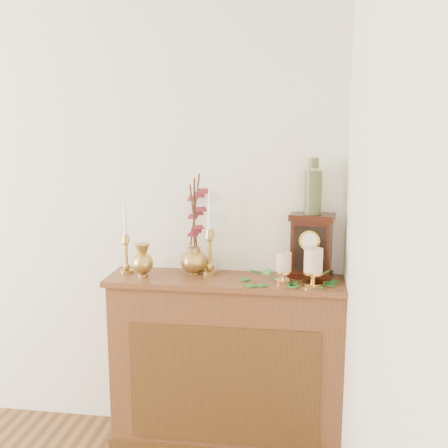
% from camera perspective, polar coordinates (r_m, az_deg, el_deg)
% --- Properties ---
extents(console_shelf, '(1.24, 0.34, 0.93)m').
position_cam_1_polar(console_shelf, '(2.89, 0.28, -15.32)').
color(console_shelf, brown).
rests_on(console_shelf, ground).
extents(candlestick_left, '(0.07, 0.07, 0.43)m').
position_cam_1_polar(candlestick_left, '(2.82, -10.62, -2.52)').
color(candlestick_left, tan).
rests_on(candlestick_left, console_shelf).
extents(candlestick_center, '(0.08, 0.08, 0.50)m').
position_cam_1_polar(candlestick_center, '(2.74, -1.58, -2.17)').
color(candlestick_center, tan).
rests_on(candlestick_center, console_shelf).
extents(bud_vase, '(0.11, 0.11, 0.18)m').
position_cam_1_polar(bud_vase, '(2.73, -8.84, -3.98)').
color(bud_vase, tan).
rests_on(bud_vase, console_shelf).
extents(ginger_jar, '(0.22, 0.23, 0.54)m').
position_cam_1_polar(ginger_jar, '(2.77, -3.00, -0.43)').
color(ginger_jar, tan).
rests_on(ginger_jar, console_shelf).
extents(pillar_candle_left, '(0.08, 0.08, 0.16)m').
position_cam_1_polar(pillar_candle_left, '(2.63, 6.52, -4.55)').
color(pillar_candle_left, '#E49C4F').
rests_on(pillar_candle_left, console_shelf).
extents(pillar_candle_right, '(0.10, 0.10, 0.20)m').
position_cam_1_polar(pillar_candle_right, '(2.59, 9.69, -4.44)').
color(pillar_candle_right, '#E49C4F').
rests_on(pillar_candle_right, console_shelf).
extents(ivy_garland, '(0.46, 0.20, 0.09)m').
position_cam_1_polar(ivy_garland, '(2.61, 7.67, -6.28)').
color(ivy_garland, '#266024').
rests_on(ivy_garland, console_shelf).
extents(mantel_clock, '(0.24, 0.19, 0.33)m').
position_cam_1_polar(mantel_clock, '(2.73, 9.48, -2.39)').
color(mantel_clock, '#36100A').
rests_on(mantel_clock, console_shelf).
extents(ceramic_vase, '(0.09, 0.09, 0.28)m').
position_cam_1_polar(ceramic_vase, '(2.69, 9.67, 3.79)').
color(ceramic_vase, '#1A3527').
rests_on(ceramic_vase, mantel_clock).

